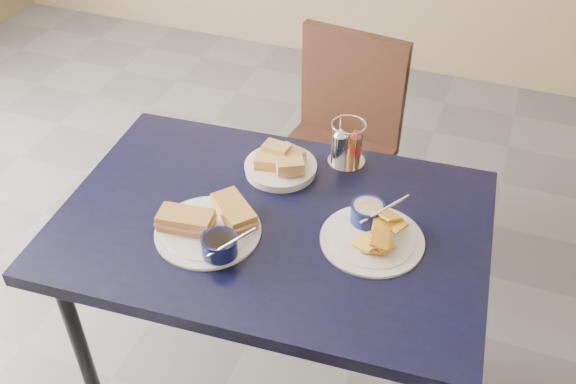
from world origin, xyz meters
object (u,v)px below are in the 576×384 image
(chair_far, at_px, (338,132))
(plantain_plate, at_px, (372,229))
(sandwich_plate, at_px, (211,226))
(condiment_caddy, at_px, (346,146))
(dining_table, at_px, (272,239))
(bread_basket, at_px, (281,164))

(chair_far, relative_size, plantain_plate, 3.29)
(sandwich_plate, distance_m, plantain_plate, 0.41)
(chair_far, height_order, sandwich_plate, chair_far)
(plantain_plate, relative_size, condiment_caddy, 1.95)
(dining_table, xyz_separation_m, bread_basket, (-0.05, 0.20, 0.10))
(dining_table, distance_m, bread_basket, 0.23)
(bread_basket, height_order, condiment_caddy, condiment_caddy)
(dining_table, height_order, sandwich_plate, sandwich_plate)
(sandwich_plate, relative_size, condiment_caddy, 2.22)
(dining_table, relative_size, chair_far, 1.35)
(dining_table, bearing_deg, plantain_plate, 7.16)
(chair_far, xyz_separation_m, plantain_plate, (0.32, -0.78, 0.27))
(dining_table, distance_m, plantain_plate, 0.28)
(dining_table, relative_size, condiment_caddy, 8.65)
(chair_far, distance_m, sandwich_plate, 0.96)
(condiment_caddy, bearing_deg, chair_far, 108.16)
(sandwich_plate, bearing_deg, chair_far, 85.79)
(sandwich_plate, bearing_deg, bread_basket, 76.79)
(chair_far, xyz_separation_m, bread_basket, (0.00, -0.61, 0.28))
(bread_basket, distance_m, condiment_caddy, 0.20)
(condiment_caddy, bearing_deg, dining_table, -108.89)
(plantain_plate, xyz_separation_m, condiment_caddy, (-0.15, 0.28, 0.04))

